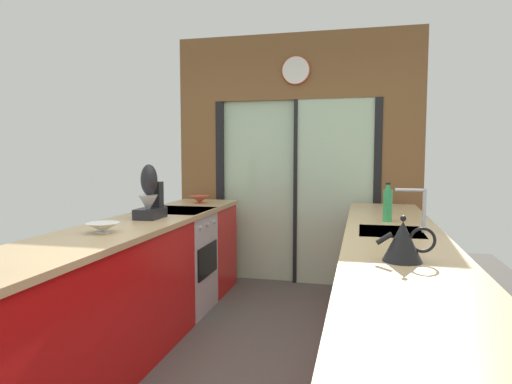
# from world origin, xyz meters

# --- Properties ---
(ground_plane) EXTENTS (5.04, 7.60, 0.02)m
(ground_plane) POSITION_xyz_m (0.00, 0.60, -0.01)
(ground_plane) COLOR #4C4742
(back_wall_unit) EXTENTS (2.64, 0.12, 2.70)m
(back_wall_unit) POSITION_xyz_m (0.00, 2.40, 1.53)
(back_wall_unit) COLOR brown
(back_wall_unit) RESTS_ON ground_plane
(left_counter_run) EXTENTS (0.62, 3.80, 0.92)m
(left_counter_run) POSITION_xyz_m (-0.91, 0.13, 0.47)
(left_counter_run) COLOR red
(left_counter_run) RESTS_ON ground_plane
(right_counter_run) EXTENTS (0.62, 3.80, 0.92)m
(right_counter_run) POSITION_xyz_m (0.91, 0.30, 0.46)
(right_counter_run) COLOR red
(right_counter_run) RESTS_ON ground_plane
(sink_faucet) EXTENTS (0.19, 0.02, 0.28)m
(sink_faucet) POSITION_xyz_m (1.06, 0.55, 1.11)
(sink_faucet) COLOR #B7BABC
(sink_faucet) RESTS_ON right_counter_run
(oven_range) EXTENTS (0.60, 0.60, 0.92)m
(oven_range) POSITION_xyz_m (-0.91, 1.25, 0.46)
(oven_range) COLOR #B7BABC
(oven_range) RESTS_ON ground_plane
(mixing_bowl_near) EXTENTS (0.21, 0.21, 0.06)m
(mixing_bowl_near) POSITION_xyz_m (-0.89, 0.06, 0.96)
(mixing_bowl_near) COLOR silver
(mixing_bowl_near) RESTS_ON left_counter_run
(mixing_bowl_far) EXTENTS (0.21, 0.21, 0.08)m
(mixing_bowl_far) POSITION_xyz_m (-0.89, 1.80, 0.96)
(mixing_bowl_far) COLOR #BC4C38
(mixing_bowl_far) RESTS_ON left_counter_run
(stand_mixer) EXTENTS (0.17, 0.27, 0.42)m
(stand_mixer) POSITION_xyz_m (-0.89, 0.72, 1.08)
(stand_mixer) COLOR black
(stand_mixer) RESTS_ON left_counter_run
(kettle) EXTENTS (0.27, 0.18, 0.22)m
(kettle) POSITION_xyz_m (0.89, -0.29, 1.02)
(kettle) COLOR black
(kettle) RESTS_ON right_counter_run
(soap_bottle) EXTENTS (0.07, 0.07, 0.29)m
(soap_bottle) POSITION_xyz_m (0.89, 0.97, 1.05)
(soap_bottle) COLOR #339E56
(soap_bottle) RESTS_ON right_counter_run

